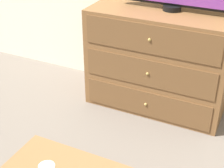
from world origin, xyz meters
TOP-DOWN VIEW (x-y plane):
  - ground_plane at (0.00, 0.00)m, footprint 12.00×12.00m
  - dresser at (0.06, -0.27)m, footprint 1.14×0.50m

SIDE VIEW (x-z plane):
  - ground_plane at x=0.00m, z-range 0.00..0.00m
  - dresser at x=0.06m, z-range 0.00..0.84m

